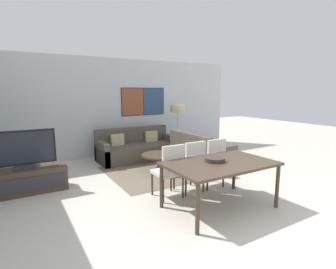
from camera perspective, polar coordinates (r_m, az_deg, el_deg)
ground_plane at (r=3.88m, az=19.97°, el=-20.03°), size 24.00×24.00×0.00m
wall_back at (r=7.87m, az=-10.68°, el=5.89°), size 7.88×0.09×2.80m
area_rug at (r=6.25m, az=-1.62°, el=-7.93°), size 2.40×2.11×0.01m
tv_console at (r=5.57m, az=-28.57°, el=-8.83°), size 1.41×0.47×0.47m
television at (r=5.43m, az=-29.06°, el=-2.93°), size 1.11×0.20×0.71m
sofa_main at (r=7.36m, az=-6.83°, el=-3.13°), size 2.16×0.93×0.85m
sofa_side at (r=6.69m, az=6.74°, el=-4.42°), size 0.93×1.58×0.85m
coffee_table at (r=6.17m, az=-1.63°, el=-5.22°), size 0.89×0.89×0.41m
dining_table at (r=4.27m, az=11.26°, el=-6.82°), size 1.72×1.08×0.76m
dining_chair_left at (r=4.58m, az=0.39°, el=-7.40°), size 0.46×0.46×0.97m
dining_chair_centre at (r=4.88m, az=5.11°, el=-6.37°), size 0.46×0.46×0.97m
dining_chair_right at (r=5.18m, az=9.58°, el=-5.55°), size 0.46×0.46×0.97m
fruit_bowl at (r=4.27m, az=10.19°, el=-5.33°), size 0.32×0.32×0.07m
floor_lamp at (r=7.91m, az=2.10°, el=5.13°), size 0.43×0.43×1.46m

